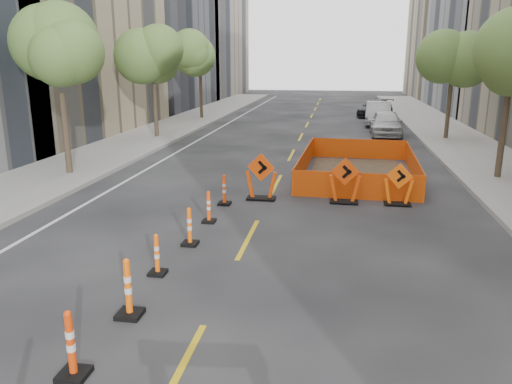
% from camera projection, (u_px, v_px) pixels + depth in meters
% --- Properties ---
extents(ground_plane, '(140.00, 140.00, 0.00)m').
position_uv_depth(ground_plane, '(210.00, 312.00, 9.28)').
color(ground_plane, black).
extents(sidewalk_left, '(4.00, 90.00, 0.15)m').
position_uv_depth(sidewalk_left, '(81.00, 164.00, 22.11)').
color(sidewalk_left, gray).
rests_on(sidewalk_left, ground).
extents(bld_left_d, '(12.00, 16.00, 14.00)m').
position_uv_depth(bld_left_d, '(138.00, 33.00, 47.52)').
color(bld_left_d, '#4C4C51').
rests_on(bld_left_d, ground).
extents(bld_left_e, '(12.00, 20.00, 20.00)m').
position_uv_depth(bld_left_e, '(187.00, 15.00, 62.39)').
color(bld_left_e, gray).
rests_on(bld_left_e, ground).
extents(bld_right_e, '(12.00, 14.00, 16.00)m').
position_uv_depth(bld_right_e, '(465.00, 30.00, 60.43)').
color(bld_right_e, tan).
rests_on(bld_right_e, ground).
extents(tree_l_b, '(2.80, 2.80, 5.95)m').
position_uv_depth(tree_l_b, '(59.00, 60.00, 18.96)').
color(tree_l_b, '#382B1E').
rests_on(tree_l_b, ground).
extents(tree_l_c, '(2.80, 2.80, 5.95)m').
position_uv_depth(tree_l_c, '(153.00, 60.00, 28.50)').
color(tree_l_c, '#382B1E').
rests_on(tree_l_c, ground).
extents(tree_l_d, '(2.80, 2.80, 5.95)m').
position_uv_depth(tree_l_d, '(200.00, 60.00, 38.04)').
color(tree_l_d, '#382B1E').
rests_on(tree_l_d, ground).
extents(tree_r_b, '(2.80, 2.80, 5.95)m').
position_uv_depth(tree_r_b, '(512.00, 60.00, 18.24)').
color(tree_r_b, '#382B1E').
rests_on(tree_r_b, ground).
extents(tree_r_c, '(2.80, 2.80, 5.95)m').
position_uv_depth(tree_r_c, '(453.00, 60.00, 27.77)').
color(tree_r_c, '#382B1E').
rests_on(tree_r_c, ground).
extents(channelizer_2, '(0.43, 0.43, 1.08)m').
position_uv_depth(channelizer_2, '(71.00, 344.00, 7.25)').
color(channelizer_2, red).
rests_on(channelizer_2, ground).
extents(channelizer_3, '(0.45, 0.45, 1.13)m').
position_uv_depth(channelizer_3, '(128.00, 288.00, 8.99)').
color(channelizer_3, '#FF600A').
rests_on(channelizer_3, ground).
extents(channelizer_4, '(0.37, 0.37, 0.93)m').
position_uv_depth(channelizer_4, '(157.00, 254.00, 10.79)').
color(channelizer_4, '#FF5D0A').
rests_on(channelizer_4, ground).
extents(channelizer_5, '(0.39, 0.39, 0.99)m').
position_uv_depth(channelizer_5, '(189.00, 226.00, 12.51)').
color(channelizer_5, '#FF610A').
rests_on(channelizer_5, ground).
extents(channelizer_6, '(0.37, 0.37, 0.93)m').
position_uv_depth(channelizer_6, '(209.00, 207.00, 14.28)').
color(channelizer_6, '#FF4A0A').
rests_on(channelizer_6, ground).
extents(channelizer_7, '(0.39, 0.39, 1.00)m').
position_uv_depth(channelizer_7, '(224.00, 190.00, 16.02)').
color(channelizer_7, '#F8420A').
rests_on(channelizer_7, ground).
extents(chevron_sign_left, '(1.17, 0.85, 1.58)m').
position_uv_depth(chevron_sign_left, '(261.00, 176.00, 16.55)').
color(chevron_sign_left, '#F7490A').
rests_on(chevron_sign_left, ground).
extents(chevron_sign_center, '(1.05, 0.68, 1.51)m').
position_uv_depth(chevron_sign_center, '(345.00, 180.00, 16.14)').
color(chevron_sign_center, '#E24209').
rests_on(chevron_sign_center, ground).
extents(chevron_sign_right, '(1.05, 0.82, 1.39)m').
position_uv_depth(chevron_sign_right, '(399.00, 184.00, 15.91)').
color(chevron_sign_right, '#FE5D0A').
rests_on(chevron_sign_right, ground).
extents(safety_fence, '(4.61, 7.53, 0.92)m').
position_uv_depth(safety_fence, '(358.00, 164.00, 20.12)').
color(safety_fence, '#FF5A0D').
rests_on(safety_fence, ground).
extents(parked_car_near, '(1.94, 4.58, 1.54)m').
position_uv_depth(parked_car_near, '(386.00, 123.00, 30.59)').
color(parked_car_near, '#BEBDBF').
rests_on(parked_car_near, ground).
extents(parked_car_mid, '(2.06, 5.03, 1.62)m').
position_uv_depth(parked_car_mid, '(378.00, 113.00, 35.68)').
color(parked_car_mid, '#9D9EA2').
rests_on(parked_car_mid, ground).
extents(parked_car_far, '(3.51, 5.01, 1.35)m').
position_uv_depth(parked_car_far, '(376.00, 108.00, 40.82)').
color(parked_car_far, black).
rests_on(parked_car_far, ground).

